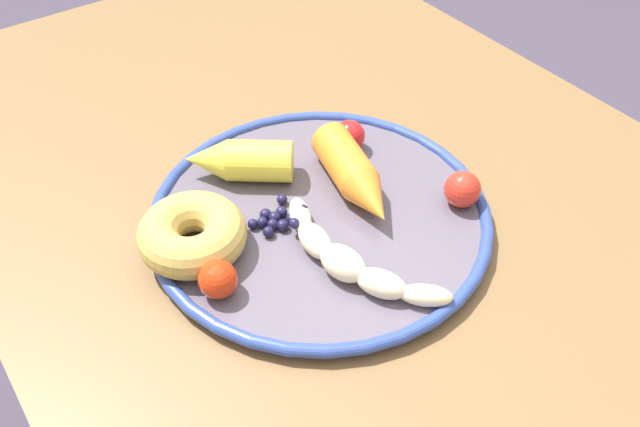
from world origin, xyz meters
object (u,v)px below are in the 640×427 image
Objects in this scene: banana at (349,260)px; tomato_mid at (462,189)px; carrot_orange at (355,177)px; carrot_yellow at (238,160)px; dining_table at (328,251)px; tomato_far at (349,136)px; blueberry_pile at (277,219)px; donut at (192,234)px; plate at (320,216)px; tomato_near at (218,279)px.

tomato_mid is (0.01, -0.14, 0.01)m from banana.
carrot_orange is 1.23× the size of carrot_yellow.
tomato_far is at bearing -67.11° from dining_table.
carrot_orange and carrot_yellow have the same top height.
banana is 3.48× the size of blueberry_pile.
blueberry_pile is at bearing 175.31° from carrot_yellow.
donut is at bearing 81.89° from carrot_orange.
blueberry_pile reaches higher than plate.
tomato_far reaches higher than banana.
tomato_far reaches higher than dining_table.
carrot_yellow is (0.17, 0.01, 0.01)m from banana.
plate reaches higher than dining_table.
tomato_far is (0.10, -0.21, -0.00)m from tomato_near.
tomato_far is at bearing 15.35° from tomato_mid.
banana is at bearing 142.65° from tomato_far.
banana is 1.91× the size of donut.
carrot_yellow reaches higher than tomato_near.
blueberry_pile is (-0.08, 0.01, -0.01)m from carrot_yellow.
carrot_yellow reaches higher than donut.
tomato_mid is (-0.10, -0.24, -0.00)m from donut.
dining_table is 0.20m from banana.
donut is 0.26m from tomato_mid.
plate is 2.97× the size of carrot_yellow.
tomato_mid is 1.07× the size of tomato_far.
tomato_mid is (-0.04, -0.25, 0.00)m from tomato_near.
carrot_yellow is at bearing -37.26° from tomato_near.
dining_table is 19.10× the size of blueberry_pile.
tomato_mid is (-0.12, -0.08, 0.14)m from dining_table.
carrot_yellow is at bearing 42.48° from carrot_orange.
carrot_yellow is 2.05× the size of blueberry_pile.
blueberry_pile is (0.01, 0.09, -0.01)m from carrot_orange.
plate is (-0.05, 0.05, 0.12)m from dining_table.
blueberry_pile is at bearing 13.15° from banana.
blueberry_pile is at bearing 85.04° from carrot_orange.
plate is at bearing 95.94° from carrot_orange.
blueberry_pile is (0.09, 0.02, -0.01)m from banana.
donut is at bearing -6.73° from tomato_near.
donut is 0.21m from tomato_far.
tomato_near reaches higher than blueberry_pile.
carrot_orange reaches higher than tomato_far.
donut is 2.90× the size of tomato_near.
carrot_orange is at bearing 45.72° from tomato_mid.
carrot_orange is at bearing -137.52° from carrot_yellow.
blueberry_pile is at bearing 112.59° from tomato_far.
carrot_orange reaches higher than tomato_near.
tomato_far is (0.02, -0.04, 0.14)m from dining_table.
plate is 9.81× the size of tomato_far.
dining_table is at bearing 112.89° from tomato_far.
blueberry_pile is (0.01, 0.04, 0.01)m from plate.
tomato_near reaches higher than plate.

